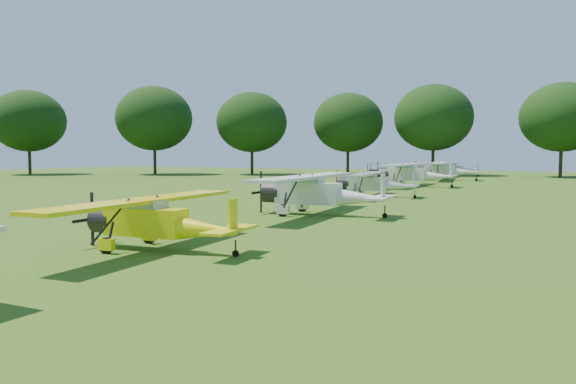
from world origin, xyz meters
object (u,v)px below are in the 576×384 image
at_px(aircraft_2, 157,218).
at_px(aircraft_5, 412,172).
at_px(golf_cart, 377,174).
at_px(aircraft_3, 318,190).
at_px(aircraft_7, 455,168).
at_px(aircraft_4, 373,182).
at_px(aircraft_6, 444,169).

distance_m(aircraft_2, aircraft_5, 38.20).
bearing_deg(aircraft_5, golf_cart, 124.45).
height_order(aircraft_2, golf_cart, golf_cart).
bearing_deg(aircraft_3, aircraft_7, 88.99).
bearing_deg(aircraft_4, aircraft_7, 84.16).
xyz_separation_m(aircraft_2, aircraft_3, (1.01, 11.83, 0.22)).
relative_size(aircraft_6, aircraft_7, 1.18).
bearing_deg(aircraft_4, aircraft_2, -96.10).
height_order(aircraft_2, aircraft_7, aircraft_7).
bearing_deg(golf_cart, aircraft_7, 66.75).
bearing_deg(aircraft_2, aircraft_6, 87.27).
bearing_deg(golf_cart, aircraft_3, -79.34).
xyz_separation_m(aircraft_5, aircraft_7, (0.46, 25.70, -0.24)).
xyz_separation_m(aircraft_3, golf_cart, (-6.86, 36.63, -0.57)).
bearing_deg(aircraft_5, aircraft_2, -87.21).
bearing_deg(aircraft_4, aircraft_3, -92.38).
bearing_deg(aircraft_7, aircraft_4, -90.97).
distance_m(aircraft_4, aircraft_5, 13.65).
bearing_deg(aircraft_7, aircraft_3, -90.12).
distance_m(aircraft_7, golf_cart, 16.81).
relative_size(aircraft_3, aircraft_5, 0.94).
distance_m(aircraft_2, aircraft_3, 11.87).
bearing_deg(aircraft_5, aircraft_4, -86.57).
bearing_deg(aircraft_6, aircraft_2, -96.96).
bearing_deg(aircraft_3, golf_cart, 99.37).
xyz_separation_m(aircraft_4, golf_cart, (-6.22, 23.90, -0.38)).
distance_m(aircraft_4, golf_cart, 24.70).
xyz_separation_m(aircraft_2, aircraft_5, (0.35, 38.19, 0.29)).
bearing_deg(aircraft_2, aircraft_5, 88.08).
height_order(aircraft_3, aircraft_4, aircraft_3).
distance_m(aircraft_3, aircraft_5, 26.38).
distance_m(aircraft_5, aircraft_6, 13.77).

